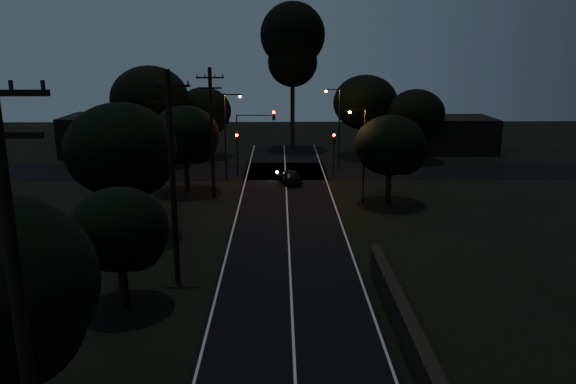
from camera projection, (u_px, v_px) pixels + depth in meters
name	position (u px, v px, depth m)	size (l,w,h in m)	color
road_surface	(287.00, 200.00, 45.52)	(60.00, 70.00, 0.03)	black
utility_pole_near	(22.00, 331.00, 11.82)	(2.20, 0.30, 12.00)	black
utility_pole_mid	(172.00, 175.00, 28.40)	(2.20, 0.30, 11.00)	black
utility_pole_far	(212.00, 131.00, 44.91)	(2.20, 0.30, 10.50)	black
tree_left_b	(122.00, 232.00, 25.87)	(4.58, 4.58, 5.83)	black
tree_left_c	(124.00, 152.00, 34.99)	(6.93, 6.93, 8.75)	black
tree_left_d	(187.00, 137.00, 46.89)	(5.78, 5.78, 7.33)	black
tree_far_nw	(206.00, 112.00, 62.30)	(6.11, 6.11, 7.74)	black
tree_far_w	(152.00, 101.00, 57.91)	(8.01, 8.01, 10.21)	black
tree_far_ne	(368.00, 104.00, 62.31)	(7.17, 7.17, 9.07)	black
tree_far_e	(418.00, 115.00, 59.72)	(6.08, 6.08, 7.72)	black
tree_right_a	(393.00, 147.00, 43.31)	(5.51, 5.51, 7.00)	black
tall_pine	(293.00, 44.00, 65.54)	(7.56, 7.56, 17.17)	black
building_left	(112.00, 134.00, 64.90)	(10.00, 8.00, 4.40)	black
building_right	(453.00, 134.00, 66.48)	(9.00, 7.00, 4.00)	black
signal_left	(237.00, 147.00, 53.33)	(0.28, 0.35, 4.10)	black
signal_right	(334.00, 146.00, 53.46)	(0.28, 0.35, 4.10)	black
signal_mast	(255.00, 131.00, 52.98)	(3.70, 0.35, 6.25)	black
streetlight_a	(227.00, 131.00, 50.94)	(1.66, 0.26, 8.00)	black
streetlight_b	(337.00, 122.00, 56.90)	(1.66, 0.26, 8.00)	black
streetlight_c	(362.00, 149.00, 43.43)	(1.46, 0.26, 7.50)	black
car	(289.00, 176.00, 50.95)	(1.54, 3.83, 1.30)	black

